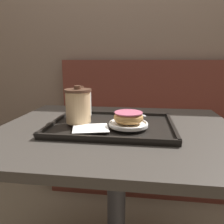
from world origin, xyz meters
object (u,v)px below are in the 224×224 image
at_px(coffee_cup_rear, 81,102).
at_px(donut_chocolate_glazed, 128,117).
at_px(coffee_cup_front, 78,106).
at_px(spoon, 139,115).

bearing_deg(coffee_cup_rear, donut_chocolate_glazed, -32.37).
distance_m(coffee_cup_front, coffee_cup_rear, 0.12).
height_order(coffee_cup_front, coffee_cup_rear, coffee_cup_front).
height_order(donut_chocolate_glazed, spoon, donut_chocolate_glazed).
relative_size(coffee_cup_rear, spoon, 1.11).
bearing_deg(coffee_cup_front, donut_chocolate_glazed, -6.49).
height_order(coffee_cup_front, donut_chocolate_glazed, coffee_cup_front).
relative_size(donut_chocolate_glazed, spoon, 0.94).
distance_m(coffee_cup_front, donut_chocolate_glazed, 0.20).
distance_m(coffee_cup_front, spoon, 0.27).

